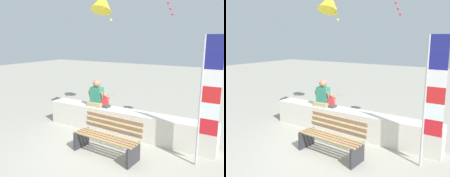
# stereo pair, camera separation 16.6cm
# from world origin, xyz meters

# --- Properties ---
(ground_plane) EXTENTS (40.00, 40.00, 0.00)m
(ground_plane) POSITION_xyz_m (0.00, 0.00, 0.00)
(ground_plane) COLOR #9A9689
(seawall_ledge) EXTENTS (5.07, 0.53, 0.71)m
(seawall_ledge) POSITION_xyz_m (0.00, 1.29, 0.36)
(seawall_ledge) COLOR beige
(seawall_ledge) RESTS_ON ground
(park_bench) EXTENTS (1.68, 0.73, 0.88)m
(park_bench) POSITION_xyz_m (0.26, 0.02, 0.42)
(park_bench) COLOR #9C824C
(park_bench) RESTS_ON ground
(person_adult) EXTENTS (0.53, 0.39, 0.81)m
(person_adult) POSITION_xyz_m (-0.93, 1.30, 1.03)
(person_adult) COLOR tan
(person_adult) RESTS_ON seawall_ledge
(person_child) EXTENTS (0.28, 0.21, 0.43)m
(person_child) POSITION_xyz_m (-0.62, 1.30, 0.88)
(person_child) COLOR #2C4143
(person_child) RESTS_ON seawall_ledge
(flag_banner) EXTENTS (0.41, 0.05, 2.81)m
(flag_banner) POSITION_xyz_m (2.32, 0.58, 1.64)
(flag_banner) COLOR #B7B7BC
(flag_banner) RESTS_ON ground
(kite_yellow) EXTENTS (0.71, 0.85, 0.95)m
(kite_yellow) POSITION_xyz_m (-1.18, 2.02, 3.82)
(kite_yellow) COLOR yellow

